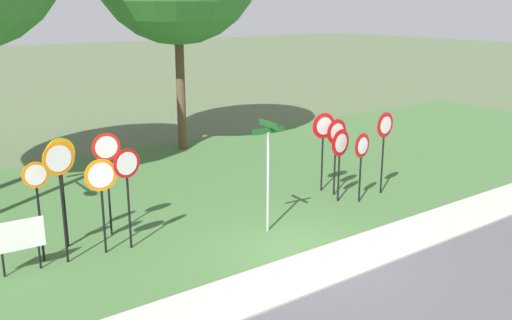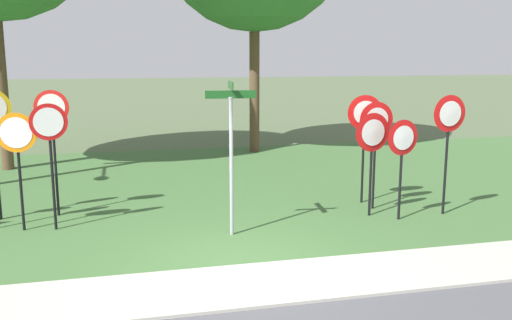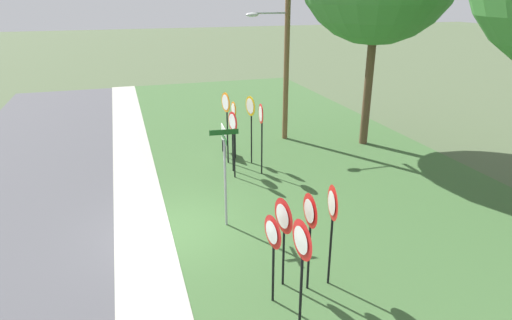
{
  "view_description": "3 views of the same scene",
  "coord_description": "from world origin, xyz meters",
  "px_view_note": "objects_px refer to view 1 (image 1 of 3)",
  "views": [
    {
      "loc": [
        -8.47,
        -9.52,
        5.87
      ],
      "look_at": [
        0.79,
        2.98,
        1.6
      ],
      "focal_mm": 39.86,
      "sensor_mm": 36.0,
      "label": 1
    },
    {
      "loc": [
        -1.79,
        -8.61,
        3.49
      ],
      "look_at": [
        0.9,
        2.6,
        1.32
      ],
      "focal_mm": 39.02,
      "sensor_mm": 36.0,
      "label": 2
    },
    {
      "loc": [
        11.36,
        -0.94,
        6.53
      ],
      "look_at": [
        -1.15,
        2.98,
        1.47
      ],
      "focal_mm": 30.38,
      "sensor_mm": 36.0,
      "label": 3
    }
  ],
  "objects_px": {
    "stop_sign_far_left": "(127,177)",
    "yield_sign_near_left": "(362,152)",
    "stop_sign_near_left": "(61,168)",
    "yield_sign_near_right": "(385,133)",
    "yield_sign_center": "(324,133)",
    "yield_sign_far_left": "(337,139)",
    "stop_sign_far_right": "(60,175)",
    "stop_sign_near_right": "(102,185)",
    "yield_sign_far_right": "(341,148)",
    "stop_sign_center_tall": "(107,162)",
    "notice_board": "(19,238)",
    "street_name_post": "(268,167)",
    "stop_sign_far_center": "(37,191)"
  },
  "relations": [
    {
      "from": "yield_sign_center",
      "to": "street_name_post",
      "type": "height_order",
      "value": "street_name_post"
    },
    {
      "from": "notice_board",
      "to": "stop_sign_near_left",
      "type": "bearing_deg",
      "value": 35.85
    },
    {
      "from": "yield_sign_far_left",
      "to": "yield_sign_center",
      "type": "height_order",
      "value": "yield_sign_center"
    },
    {
      "from": "stop_sign_near_left",
      "to": "yield_sign_far_left",
      "type": "xyz_separation_m",
      "value": [
        8.11,
        -1.09,
        -0.21
      ]
    },
    {
      "from": "stop_sign_center_tall",
      "to": "notice_board",
      "type": "distance_m",
      "value": 2.87
    },
    {
      "from": "stop_sign_far_left",
      "to": "yield_sign_far_left",
      "type": "height_order",
      "value": "stop_sign_far_left"
    },
    {
      "from": "stop_sign_far_center",
      "to": "stop_sign_center_tall",
      "type": "bearing_deg",
      "value": 13.26
    },
    {
      "from": "yield_sign_near_right",
      "to": "yield_sign_center",
      "type": "bearing_deg",
      "value": 131.59
    },
    {
      "from": "stop_sign_near_left",
      "to": "yield_sign_far_right",
      "type": "xyz_separation_m",
      "value": [
        7.8,
        -1.59,
        -0.37
      ]
    },
    {
      "from": "yield_sign_near_right",
      "to": "stop_sign_near_left",
      "type": "bearing_deg",
      "value": 164.68
    },
    {
      "from": "stop_sign_far_left",
      "to": "yield_sign_near_left",
      "type": "height_order",
      "value": "stop_sign_far_left"
    },
    {
      "from": "yield_sign_near_left",
      "to": "yield_sign_far_left",
      "type": "distance_m",
      "value": 0.97
    },
    {
      "from": "yield_sign_far_right",
      "to": "notice_board",
      "type": "height_order",
      "value": "yield_sign_far_right"
    },
    {
      "from": "yield_sign_far_left",
      "to": "yield_sign_far_right",
      "type": "bearing_deg",
      "value": -120.86
    },
    {
      "from": "notice_board",
      "to": "yield_sign_center",
      "type": "bearing_deg",
      "value": 5.89
    },
    {
      "from": "yield_sign_near_left",
      "to": "yield_sign_near_right",
      "type": "bearing_deg",
      "value": -1.1
    },
    {
      "from": "stop_sign_far_right",
      "to": "yield_sign_near_right",
      "type": "xyz_separation_m",
      "value": [
        9.75,
        -0.95,
        -0.16
      ]
    },
    {
      "from": "stop_sign_far_left",
      "to": "yield_sign_near_left",
      "type": "xyz_separation_m",
      "value": [
        7.05,
        -0.98,
        -0.26
      ]
    },
    {
      "from": "stop_sign_near_left",
      "to": "yield_sign_near_right",
      "type": "xyz_separation_m",
      "value": [
        9.44,
        -1.85,
        -0.06
      ]
    },
    {
      "from": "stop_sign_near_left",
      "to": "yield_sign_far_left",
      "type": "distance_m",
      "value": 8.19
    },
    {
      "from": "stop_sign_near_right",
      "to": "stop_sign_far_right",
      "type": "relative_size",
      "value": 0.81
    },
    {
      "from": "yield_sign_center",
      "to": "yield_sign_far_left",
      "type": "bearing_deg",
      "value": -76.08
    },
    {
      "from": "stop_sign_far_right",
      "to": "yield_sign_far_left",
      "type": "height_order",
      "value": "stop_sign_far_right"
    },
    {
      "from": "stop_sign_center_tall",
      "to": "yield_sign_center",
      "type": "relative_size",
      "value": 1.07
    },
    {
      "from": "stop_sign_far_left",
      "to": "stop_sign_far_center",
      "type": "relative_size",
      "value": 1.05
    },
    {
      "from": "stop_sign_near_left",
      "to": "yield_sign_far_right",
      "type": "bearing_deg",
      "value": -21.52
    },
    {
      "from": "stop_sign_near_left",
      "to": "street_name_post",
      "type": "height_order",
      "value": "street_name_post"
    },
    {
      "from": "stop_sign_near_right",
      "to": "stop_sign_center_tall",
      "type": "height_order",
      "value": "stop_sign_center_tall"
    },
    {
      "from": "yield_sign_near_right",
      "to": "yield_sign_far_left",
      "type": "distance_m",
      "value": 1.54
    },
    {
      "from": "yield_sign_near_left",
      "to": "yield_sign_far_right",
      "type": "bearing_deg",
      "value": 129.84
    },
    {
      "from": "yield_sign_near_right",
      "to": "notice_board",
      "type": "height_order",
      "value": "yield_sign_near_right"
    },
    {
      "from": "yield_sign_near_right",
      "to": "yield_sign_far_left",
      "type": "height_order",
      "value": "yield_sign_near_right"
    },
    {
      "from": "stop_sign_far_left",
      "to": "yield_sign_center",
      "type": "relative_size",
      "value": 0.99
    },
    {
      "from": "stop_sign_near_left",
      "to": "yield_sign_center",
      "type": "height_order",
      "value": "stop_sign_near_left"
    },
    {
      "from": "stop_sign_far_right",
      "to": "notice_board",
      "type": "xyz_separation_m",
      "value": [
        -0.99,
        0.1,
        -1.3
      ]
    },
    {
      "from": "yield_sign_far_left",
      "to": "notice_board",
      "type": "xyz_separation_m",
      "value": [
        -9.42,
        0.28,
        -0.99
      ]
    },
    {
      "from": "stop_sign_far_center",
      "to": "stop_sign_far_right",
      "type": "bearing_deg",
      "value": -47.62
    },
    {
      "from": "stop_sign_near_right",
      "to": "stop_sign_far_left",
      "type": "xyz_separation_m",
      "value": [
        0.62,
        -0.1,
        0.12
      ]
    },
    {
      "from": "street_name_post",
      "to": "stop_sign_near_left",
      "type": "bearing_deg",
      "value": 159.84
    },
    {
      "from": "stop_sign_center_tall",
      "to": "stop_sign_far_left",
      "type": "bearing_deg",
      "value": -80.38
    },
    {
      "from": "stop_sign_center_tall",
      "to": "street_name_post",
      "type": "bearing_deg",
      "value": -26.12
    },
    {
      "from": "stop_sign_near_right",
      "to": "stop_sign_far_left",
      "type": "height_order",
      "value": "stop_sign_far_left"
    },
    {
      "from": "stop_sign_far_left",
      "to": "street_name_post",
      "type": "height_order",
      "value": "street_name_post"
    },
    {
      "from": "yield_sign_near_right",
      "to": "yield_sign_far_right",
      "type": "height_order",
      "value": "yield_sign_near_right"
    },
    {
      "from": "stop_sign_center_tall",
      "to": "yield_sign_far_right",
      "type": "relative_size",
      "value": 1.21
    },
    {
      "from": "yield_sign_near_right",
      "to": "notice_board",
      "type": "distance_m",
      "value": 10.86
    },
    {
      "from": "stop_sign_far_center",
      "to": "yield_sign_center",
      "type": "height_order",
      "value": "yield_sign_center"
    },
    {
      "from": "stop_sign_near_right",
      "to": "yield_sign_near_left",
      "type": "distance_m",
      "value": 7.75
    },
    {
      "from": "stop_sign_near_left",
      "to": "yield_sign_near_left",
      "type": "relative_size",
      "value": 1.29
    },
    {
      "from": "yield_sign_near_right",
      "to": "yield_sign_far_right",
      "type": "xyz_separation_m",
      "value": [
        -1.64,
        0.26,
        -0.3
      ]
    }
  ]
}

